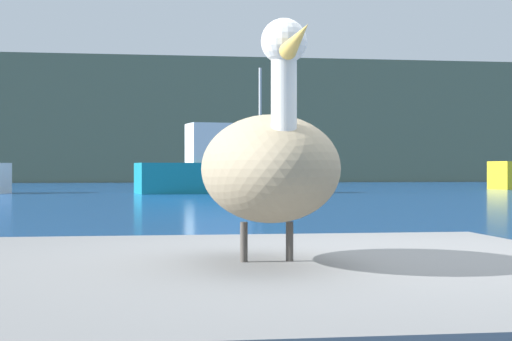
{
  "coord_description": "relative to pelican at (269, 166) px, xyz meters",
  "views": [
    {
      "loc": [
        -1.35,
        -3.51,
        0.99
      ],
      "look_at": [
        1.73,
        17.31,
        0.96
      ],
      "focal_mm": 58.34,
      "sensor_mm": 36.0,
      "label": 1
    }
  ],
  "objects": [
    {
      "name": "hillside_backdrop",
      "position": [
        0.82,
        66.31,
        3.87
      ],
      "size": [
        140.0,
        11.49,
        9.74
      ],
      "primitive_type": "cube",
      "color": "#5B664C",
      "rests_on": "ground"
    },
    {
      "name": "fishing_boat_teal",
      "position": [
        2.92,
        31.42,
        0.08
      ],
      "size": [
        6.76,
        2.92,
        5.32
      ],
      "rotation": [
        0.0,
        0.0,
        0.16
      ],
      "color": "teal",
      "rests_on": "ground"
    },
    {
      "name": "pelican",
      "position": [
        0.0,
        0.0,
        0.0
      ],
      "size": [
        0.54,
        1.3,
        0.89
      ],
      "rotation": [
        0.0,
        0.0,
        -1.58
      ],
      "color": "gray",
      "rests_on": "pier_dock"
    }
  ]
}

